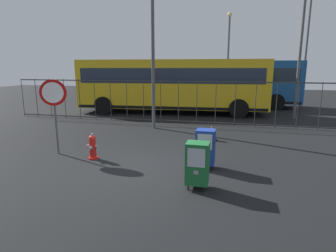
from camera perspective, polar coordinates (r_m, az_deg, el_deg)
The scene contains 13 objects.
ground_plane at distance 7.23m, azimuth -4.67°, elevation -8.79°, with size 60.00×60.00×0.00m, color black.
fire_hydrant at distance 8.15m, azimuth -15.30°, elevation -4.19°, with size 0.33×0.31×0.75m.
newspaper_box_primary at distance 7.15m, azimuth 7.76°, elevation -4.28°, with size 0.48×0.42×1.02m.
newspaper_box_secondary at distance 5.94m, azimuth 6.11°, elevation -7.62°, with size 0.48×0.42×1.02m.
stop_sign at distance 8.74m, azimuth -22.50°, elevation 4.76°, with size 0.71×0.31×2.23m.
traffic_cone at distance 10.03m, azimuth 8.97°, elevation -1.46°, with size 0.36×0.36×0.53m.
fence_barrier at distance 12.80m, azimuth 4.05°, elevation 4.96°, with size 18.03×0.04×2.00m.
bus_near at distance 15.96m, azimuth 0.81°, elevation 8.85°, with size 10.67×3.47×3.00m.
bus_far at distance 19.15m, azimuth 9.99°, elevation 9.17°, with size 10.65×3.36×3.00m.
street_light_near_left at distance 15.52m, azimuth 25.85°, elevation 16.05°, with size 0.32×0.32×6.86m.
street_light_near_right at distance 11.89m, azimuth -3.21°, elevation 21.48°, with size 0.32×0.32×7.92m.
street_light_far_left at distance 20.94m, azimuth 12.33°, elevation 14.88°, with size 0.32×0.32×6.39m.
street_light_far_right at distance 20.93m, azimuth 26.84°, elevation 16.01°, with size 0.32×0.32×7.87m.
Camera 1 is at (2.20, -6.40, 2.54)m, focal length 29.51 mm.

